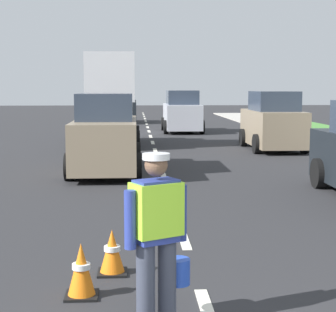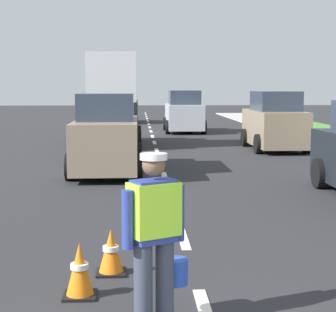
{
  "view_description": "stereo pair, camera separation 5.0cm",
  "coord_description": "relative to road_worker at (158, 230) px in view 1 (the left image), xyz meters",
  "views": [
    {
      "loc": [
        -0.73,
        -2.81,
        2.29
      ],
      "look_at": [
        -0.16,
        6.99,
        1.1
      ],
      "focal_mm": 61.22,
      "sensor_mm": 36.0,
      "label": 1
    },
    {
      "loc": [
        -0.68,
        -2.81,
        2.29
      ],
      "look_at": [
        -0.16,
        6.99,
        1.1
      ],
      "focal_mm": 61.22,
      "sensor_mm": 36.0,
      "label": 2
    }
  ],
  "objects": [
    {
      "name": "traffic_cone_near",
      "position": [
        -0.5,
        1.53,
        -0.66
      ],
      "size": [
        0.36,
        0.36,
        0.56
      ],
      "color": "black",
      "rests_on": "ground"
    },
    {
      "name": "car_oncoming_third",
      "position": [
        -1.19,
        31.68,
        0.05
      ],
      "size": [
        2.04,
        4.08,
        2.11
      ],
      "color": "slate",
      "rests_on": "ground"
    },
    {
      "name": "traffic_cone_far",
      "position": [
        -0.81,
        0.77,
        -0.63
      ],
      "size": [
        0.36,
        0.36,
        0.6
      ],
      "color": "black",
      "rests_on": "ground"
    },
    {
      "name": "road_worker",
      "position": [
        0.0,
        0.0,
        0.0
      ],
      "size": [
        0.65,
        0.59,
        1.67
      ],
      "color": "#383D4C",
      "rests_on": "ground"
    },
    {
      "name": "car_parked_far",
      "position": [
        4.81,
        15.27,
        0.06
      ],
      "size": [
        1.89,
        4.0,
        2.13
      ],
      "color": "gray",
      "rests_on": "ground"
    },
    {
      "name": "car_oncoming_lead",
      "position": [
        -0.99,
        10.05,
        0.05
      ],
      "size": [
        1.89,
        4.34,
        2.12
      ],
      "color": "gray",
      "rests_on": "ground"
    },
    {
      "name": "delivery_truck",
      "position": [
        -1.11,
        17.14,
        0.68
      ],
      "size": [
        2.16,
        4.6,
        3.54
      ],
      "color": "black",
      "rests_on": "ground"
    },
    {
      "name": "ground_plane",
      "position": [
        0.51,
        18.48,
        -0.93
      ],
      "size": [
        96.0,
        96.0,
        0.0
      ],
      "primitive_type": "plane",
      "color": "#28282B"
    },
    {
      "name": "car_outgoing_far",
      "position": [
        2.19,
        23.72,
        0.05
      ],
      "size": [
        1.98,
        4.01,
        2.11
      ],
      "color": "silver",
      "rests_on": "ground"
    },
    {
      "name": "lane_center_line",
      "position": [
        0.51,
        22.68,
        -0.93
      ],
      "size": [
        0.14,
        46.4,
        0.01
      ],
      "color": "silver",
      "rests_on": "ground"
    }
  ]
}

